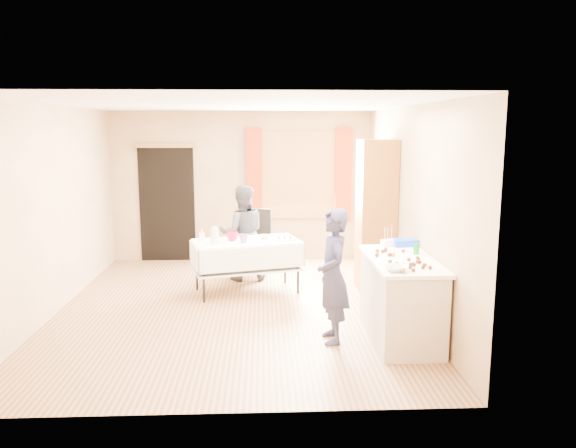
{
  "coord_description": "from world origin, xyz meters",
  "views": [
    {
      "loc": [
        0.38,
        -7.05,
        2.33
      ],
      "look_at": [
        0.69,
        0.0,
        1.1
      ],
      "focal_mm": 35.0,
      "sensor_mm": 36.0,
      "label": 1
    }
  ],
  "objects_px": {
    "chair": "(255,255)",
    "woman": "(242,233)",
    "cabinet": "(376,216)",
    "counter": "(400,299)",
    "girl": "(333,276)",
    "party_table": "(247,261)"
  },
  "relations": [
    {
      "from": "chair",
      "to": "woman",
      "type": "xyz_separation_m",
      "value": [
        -0.19,
        -0.33,
        0.42
      ]
    },
    {
      "from": "party_table",
      "to": "girl",
      "type": "distance_m",
      "value": 2.17
    },
    {
      "from": "cabinet",
      "to": "chair",
      "type": "distance_m",
      "value": 2.11
    },
    {
      "from": "cabinet",
      "to": "girl",
      "type": "bearing_deg",
      "value": -113.24
    },
    {
      "from": "woman",
      "to": "cabinet",
      "type": "bearing_deg",
      "value": 157.65
    },
    {
      "from": "cabinet",
      "to": "counter",
      "type": "xyz_separation_m",
      "value": [
        -0.1,
        -1.95,
        -0.62
      ]
    },
    {
      "from": "party_table",
      "to": "woman",
      "type": "bearing_deg",
      "value": 81.48
    },
    {
      "from": "chair",
      "to": "girl",
      "type": "bearing_deg",
      "value": -56.5
    },
    {
      "from": "cabinet",
      "to": "woman",
      "type": "relative_size",
      "value": 1.47
    },
    {
      "from": "counter",
      "to": "girl",
      "type": "distance_m",
      "value": 0.82
    },
    {
      "from": "cabinet",
      "to": "girl",
      "type": "xyz_separation_m",
      "value": [
        -0.86,
        -2.01,
        -0.34
      ]
    },
    {
      "from": "chair",
      "to": "woman",
      "type": "bearing_deg",
      "value": -102.83
    },
    {
      "from": "chair",
      "to": "woman",
      "type": "height_order",
      "value": "woman"
    },
    {
      "from": "girl",
      "to": "cabinet",
      "type": "bearing_deg",
      "value": 151.75
    },
    {
      "from": "party_table",
      "to": "counter",
      "type": "bearing_deg",
      "value": -61.87
    },
    {
      "from": "cabinet",
      "to": "chair",
      "type": "bearing_deg",
      "value": 152.42
    },
    {
      "from": "chair",
      "to": "girl",
      "type": "xyz_separation_m",
      "value": [
        0.88,
        -2.92,
        0.43
      ]
    },
    {
      "from": "counter",
      "to": "cabinet",
      "type": "bearing_deg",
      "value": 87.06
    },
    {
      "from": "chair",
      "to": "woman",
      "type": "relative_size",
      "value": 0.71
    },
    {
      "from": "party_table",
      "to": "girl",
      "type": "xyz_separation_m",
      "value": [
        0.99,
        -1.91,
        0.29
      ]
    },
    {
      "from": "counter",
      "to": "chair",
      "type": "distance_m",
      "value": 3.3
    },
    {
      "from": "counter",
      "to": "woman",
      "type": "height_order",
      "value": "woman"
    }
  ]
}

